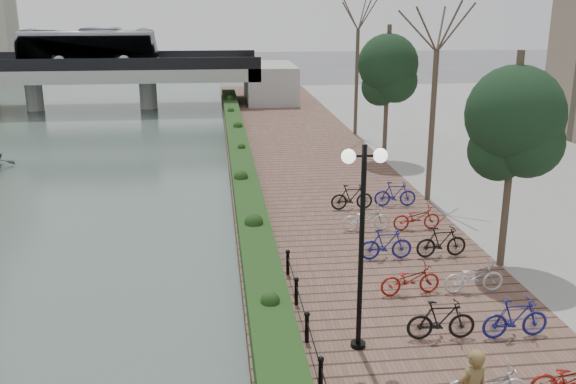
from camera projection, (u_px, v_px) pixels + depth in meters
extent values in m
cube|color=brown|center=(326.00, 198.00, 27.53)|extent=(8.00, 75.00, 0.50)
cube|color=#1D3914|center=(243.00, 173.00, 29.39)|extent=(1.10, 56.00, 0.60)
cylinder|color=black|center=(321.00, 375.00, 13.25)|extent=(0.10, 0.10, 0.70)
cylinder|color=black|center=(307.00, 329.00, 15.16)|extent=(0.10, 0.10, 0.70)
cylinder|color=black|center=(296.00, 293.00, 17.07)|extent=(0.10, 0.10, 0.70)
cylinder|color=black|center=(288.00, 264.00, 18.97)|extent=(0.10, 0.10, 0.70)
cylinder|color=black|center=(361.00, 250.00, 14.39)|extent=(0.12, 0.12, 4.84)
cylinder|color=black|center=(364.00, 156.00, 13.78)|extent=(0.70, 0.06, 0.06)
sphere|color=white|center=(349.00, 156.00, 13.74)|extent=(0.32, 0.32, 0.32)
sphere|color=white|center=(380.00, 156.00, 13.81)|extent=(0.32, 0.32, 0.32)
imported|color=black|center=(443.00, 322.00, 15.17)|extent=(0.47, 1.66, 1.00)
imported|color=maroon|center=(410.00, 279.00, 17.66)|extent=(0.60, 1.71, 0.90)
imported|color=navy|center=(386.00, 244.00, 20.13)|extent=(0.47, 1.66, 1.00)
imported|color=silver|center=(367.00, 219.00, 22.62)|extent=(0.60, 1.71, 0.90)
imported|color=black|center=(351.00, 197.00, 25.09)|extent=(0.47, 1.66, 1.00)
imported|color=maroon|center=(573.00, 380.00, 12.90)|extent=(0.60, 1.71, 0.90)
imported|color=navy|center=(515.00, 318.00, 15.37)|extent=(0.47, 1.66, 1.00)
imported|color=silver|center=(473.00, 276.00, 17.86)|extent=(0.60, 1.71, 0.90)
imported|color=black|center=(441.00, 241.00, 20.33)|extent=(0.47, 1.66, 1.00)
imported|color=maroon|center=(416.00, 217.00, 22.82)|extent=(0.60, 1.71, 0.90)
imported|color=navy|center=(396.00, 195.00, 25.28)|extent=(0.47, 1.66, 1.00)
cube|color=#A1A19B|center=(32.00, 73.00, 50.91)|extent=(36.00, 8.00, 1.00)
cube|color=black|center=(16.00, 65.00, 46.93)|extent=(36.00, 0.15, 0.90)
cube|color=black|center=(43.00, 57.00, 54.36)|extent=(36.00, 0.15, 0.90)
cylinder|color=#A1A19B|center=(34.00, 95.00, 51.40)|extent=(1.40, 1.40, 2.50)
cylinder|color=#A1A19B|center=(148.00, 93.00, 52.38)|extent=(1.40, 1.40, 2.50)
imported|color=silver|center=(88.00, 47.00, 50.84)|extent=(2.52, 10.77, 3.00)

